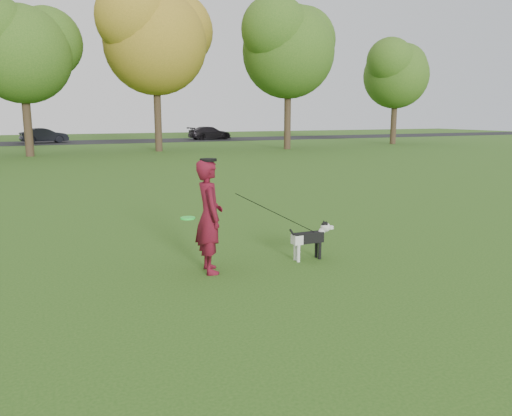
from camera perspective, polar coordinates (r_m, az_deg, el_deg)
name	(u,v)px	position (r m, az deg, el deg)	size (l,w,h in m)	color
ground	(269,265)	(8.51, 1.55, -6.48)	(120.00, 120.00, 0.00)	#285116
road	(81,142)	(47.56, -19.34, 7.11)	(120.00, 7.00, 0.02)	black
man	(209,216)	(7.96, -5.37, -0.97)	(0.66, 0.44, 1.82)	#550C1F
dog	(311,236)	(8.77, 6.33, -3.25)	(0.88, 0.18, 0.67)	black
car_mid	(44,135)	(47.41, -23.06, 7.64)	(1.34, 3.85, 1.27)	black
car_right	(210,133)	(49.88, -5.29, 8.54)	(1.75, 4.31, 1.25)	black
man_held_items	(269,210)	(8.28, 1.53, -0.25)	(2.46, 0.33, 1.38)	#20FF3E
tree_row	(67,31)	(33.85, -20.81, 18.37)	(51.74, 8.86, 12.01)	#38281C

